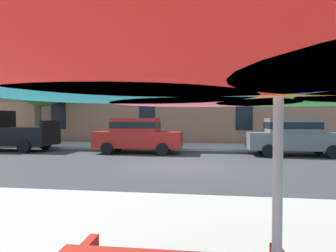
# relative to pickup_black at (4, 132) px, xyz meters

# --- Properties ---
(ground_plane) EXTENTS (120.00, 120.00, 0.00)m
(ground_plane) POSITION_rel_pickup_black_xyz_m (10.13, -3.70, -1.03)
(ground_plane) COLOR #38383A
(sidewalk_far) EXTENTS (56.00, 3.60, 0.12)m
(sidewalk_far) POSITION_rel_pickup_black_xyz_m (10.13, 3.10, -0.97)
(sidewalk_far) COLOR #B2ADA3
(sidewalk_far) RESTS_ON ground
(apartment_building) EXTENTS (39.34, 12.08, 16.00)m
(apartment_building) POSITION_rel_pickup_black_xyz_m (10.13, 11.29, 6.97)
(apartment_building) COLOR #A87056
(apartment_building) RESTS_ON ground
(pickup_black) EXTENTS (5.10, 2.12, 2.20)m
(pickup_black) POSITION_rel_pickup_black_xyz_m (0.00, 0.00, 0.00)
(pickup_black) COLOR black
(pickup_black) RESTS_ON ground
(sedan_red) EXTENTS (4.40, 1.98, 1.78)m
(sedan_red) POSITION_rel_pickup_black_xyz_m (7.49, -0.00, -0.08)
(sedan_red) COLOR #B21E19
(sedan_red) RESTS_ON ground
(sedan_gray) EXTENTS (4.40, 1.98, 1.78)m
(sedan_gray) POSITION_rel_pickup_black_xyz_m (15.09, -0.00, -0.08)
(sedan_gray) COLOR slate
(sedan_gray) RESTS_ON ground
(street_tree_left) EXTENTS (4.11, 3.82, 6.37)m
(street_tree_left) POSITION_rel_pickup_black_xyz_m (-0.19, 3.52, 3.47)
(street_tree_left) COLOR brown
(street_tree_left) RESTS_ON ground
(patio_umbrella) EXTENTS (3.50, 3.25, 2.40)m
(patio_umbrella) POSITION_rel_pickup_black_xyz_m (11.50, -12.70, 1.10)
(patio_umbrella) COLOR silver
(patio_umbrella) RESTS_ON ground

